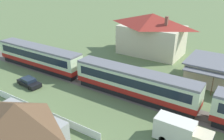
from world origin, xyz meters
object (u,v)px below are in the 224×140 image
passenger_train (136,83)px  parked_car_black (29,82)px  station_house_red_roof (152,33)px  station_building (219,72)px  cottage_brown_roof (18,125)px  delivery_truck_cream (181,132)px

passenger_train → parked_car_black: passenger_train is taller
station_house_red_roof → parked_car_black: bearing=-111.0°
station_building → cottage_brown_roof: cottage_brown_roof is taller
station_building → station_house_red_roof: bearing=154.8°
cottage_brown_roof → station_building: bearing=62.6°
cottage_brown_roof → delivery_truck_cream: size_ratio=1.67×
station_building → station_house_red_roof: (-15.39, 7.25, 2.63)m
cottage_brown_roof → parked_car_black: size_ratio=2.19×
passenger_train → station_house_red_roof: bearing=108.5°
station_house_red_roof → parked_car_black: station_house_red_roof is taller
station_building → passenger_train: bearing=-127.6°
parked_car_black → station_house_red_roof: bearing=75.8°
passenger_train → station_house_red_roof: size_ratio=4.18×
passenger_train → station_house_red_roof: 20.13m
cottage_brown_roof → delivery_truck_cream: bearing=34.8°
delivery_truck_cream → station_building: bearing=88.7°
station_house_red_roof → delivery_truck_cream: bearing=-59.2°
passenger_train → station_house_red_roof: (-6.35, 18.98, 2.16)m
station_building → parked_car_black: (-24.99, -17.73, -1.26)m
station_house_red_roof → delivery_truck_cream: station_house_red_roof is taller
delivery_truck_cream → passenger_train: bearing=144.7°
station_building → delivery_truck_cream: bearing=-91.3°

